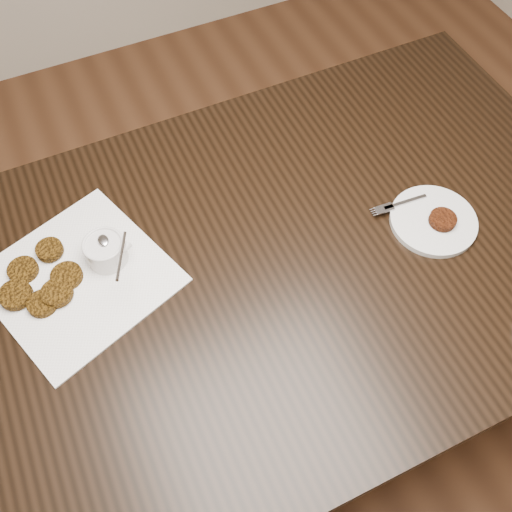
{
  "coord_description": "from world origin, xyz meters",
  "views": [
    {
      "loc": [
        -0.27,
        -0.4,
        1.76
      ],
      "look_at": [
        -0.01,
        0.16,
        0.8
      ],
      "focal_mm": 39.1,
      "sensor_mm": 36.0,
      "label": 1
    }
  ],
  "objects_px": {
    "table": "(278,327)",
    "sauce_ramekin": "(102,243)",
    "napkin": "(79,278)",
    "plate_with_patty": "(434,219)"
  },
  "relations": [
    {
      "from": "table",
      "to": "sauce_ramekin",
      "type": "bearing_deg",
      "value": 157.55
    },
    {
      "from": "sauce_ramekin",
      "to": "napkin",
      "type": "bearing_deg",
      "value": -164.68
    },
    {
      "from": "sauce_ramekin",
      "to": "plate_with_patty",
      "type": "xyz_separation_m",
      "value": [
        0.69,
        -0.21,
        -0.05
      ]
    },
    {
      "from": "plate_with_patty",
      "to": "sauce_ramekin",
      "type": "bearing_deg",
      "value": 162.99
    },
    {
      "from": "napkin",
      "to": "sauce_ramekin",
      "type": "height_order",
      "value": "sauce_ramekin"
    },
    {
      "from": "table",
      "to": "napkin",
      "type": "distance_m",
      "value": 0.58
    },
    {
      "from": "sauce_ramekin",
      "to": "table",
      "type": "bearing_deg",
      "value": -22.45
    },
    {
      "from": "table",
      "to": "sauce_ramekin",
      "type": "relative_size",
      "value": 12.68
    },
    {
      "from": "sauce_ramekin",
      "to": "plate_with_patty",
      "type": "relative_size",
      "value": 0.62
    },
    {
      "from": "napkin",
      "to": "plate_with_patty",
      "type": "xyz_separation_m",
      "value": [
        0.76,
        -0.19,
        0.01
      ]
    }
  ]
}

